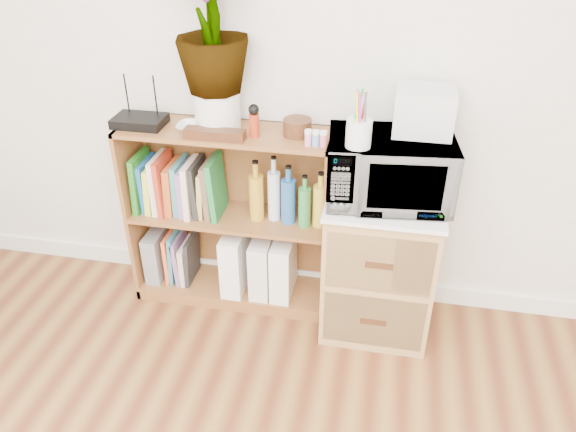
# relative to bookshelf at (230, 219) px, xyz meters

# --- Properties ---
(skirting_board) EXTENTS (4.00, 0.02, 0.10)m
(skirting_board) POSITION_rel_bookshelf_xyz_m (0.35, 0.14, -0.42)
(skirting_board) COLOR white
(skirting_board) RESTS_ON ground
(bookshelf) EXTENTS (1.00, 0.30, 0.95)m
(bookshelf) POSITION_rel_bookshelf_xyz_m (0.00, 0.00, 0.00)
(bookshelf) COLOR brown
(bookshelf) RESTS_ON ground
(wicker_unit) EXTENTS (0.50, 0.45, 0.70)m
(wicker_unit) POSITION_rel_bookshelf_xyz_m (0.75, -0.08, -0.12)
(wicker_unit) COLOR #9E7542
(wicker_unit) RESTS_ON ground
(microwave) EXTENTS (0.56, 0.41, 0.29)m
(microwave) POSITION_rel_bookshelf_xyz_m (0.75, -0.08, 0.39)
(microwave) COLOR silver
(microwave) RESTS_ON wicker_unit
(pen_cup) EXTENTS (0.10, 0.10, 0.11)m
(pen_cup) POSITION_rel_bookshelf_xyz_m (0.62, -0.20, 0.59)
(pen_cup) COLOR white
(pen_cup) RESTS_ON microwave
(small_appliance) EXTENTS (0.24, 0.20, 0.19)m
(small_appliance) POSITION_rel_bookshelf_xyz_m (0.87, -0.00, 0.63)
(small_appliance) COLOR silver
(small_appliance) RESTS_ON microwave
(router) EXTENTS (0.23, 0.16, 0.04)m
(router) POSITION_rel_bookshelf_xyz_m (-0.40, -0.02, 0.50)
(router) COLOR black
(router) RESTS_ON bookshelf
(white_bowl) EXTENTS (0.13, 0.13, 0.03)m
(white_bowl) POSITION_rel_bookshelf_xyz_m (-0.15, -0.03, 0.49)
(white_bowl) COLOR white
(white_bowl) RESTS_ON bookshelf
(plant_pot) EXTENTS (0.21, 0.21, 0.18)m
(plant_pot) POSITION_rel_bookshelf_xyz_m (-0.04, 0.02, 0.56)
(plant_pot) COLOR silver
(plant_pot) RESTS_ON bookshelf
(potted_plant) EXTENTS (0.32, 0.32, 0.58)m
(potted_plant) POSITION_rel_bookshelf_xyz_m (-0.04, 0.02, 0.94)
(potted_plant) COLOR #31712D
(potted_plant) RESTS_ON plant_pot
(trinket_box) EXTENTS (0.27, 0.07, 0.04)m
(trinket_box) POSITION_rel_bookshelf_xyz_m (-0.02, -0.10, 0.50)
(trinket_box) COLOR #351A0E
(trinket_box) RESTS_ON bookshelf
(kokeshi_doll) EXTENTS (0.05, 0.05, 0.10)m
(kokeshi_doll) POSITION_rel_bookshelf_xyz_m (0.15, -0.04, 0.53)
(kokeshi_doll) COLOR #9D2C13
(kokeshi_doll) RESTS_ON bookshelf
(wooden_bowl) EXTENTS (0.13, 0.13, 0.07)m
(wooden_bowl) POSITION_rel_bookshelf_xyz_m (0.33, 0.01, 0.51)
(wooden_bowl) COLOR #3A1A0F
(wooden_bowl) RESTS_ON bookshelf
(paint_jars) EXTENTS (0.10, 0.04, 0.05)m
(paint_jars) POSITION_rel_bookshelf_xyz_m (0.43, -0.09, 0.50)
(paint_jars) COLOR #DB7984
(paint_jars) RESTS_ON bookshelf
(file_box) EXTENTS (0.08, 0.22, 0.27)m
(file_box) POSITION_rel_bookshelf_xyz_m (-0.42, 0.00, -0.27)
(file_box) COLOR gray
(file_box) RESTS_ON bookshelf
(magazine_holder_left) EXTENTS (0.11, 0.27, 0.33)m
(magazine_holder_left) POSITION_rel_bookshelf_xyz_m (0.02, -0.01, -0.24)
(magazine_holder_left) COLOR white
(magazine_holder_left) RESTS_ON bookshelf
(magazine_holder_mid) EXTENTS (0.10, 0.25, 0.32)m
(magazine_holder_mid) POSITION_rel_bookshelf_xyz_m (0.16, -0.01, -0.25)
(magazine_holder_mid) COLOR silver
(magazine_holder_mid) RESTS_ON bookshelf
(magazine_holder_right) EXTENTS (0.10, 0.25, 0.32)m
(magazine_holder_right) POSITION_rel_bookshelf_xyz_m (0.27, -0.01, -0.25)
(magazine_holder_right) COLOR white
(magazine_holder_right) RESTS_ON bookshelf
(cookbooks) EXTENTS (0.43, 0.20, 0.30)m
(cookbooks) POSITION_rel_bookshelf_xyz_m (-0.25, 0.00, 0.16)
(cookbooks) COLOR #206F1D
(cookbooks) RESTS_ON bookshelf
(liquor_bottles) EXTENTS (0.38, 0.07, 0.32)m
(liquor_bottles) POSITION_rel_bookshelf_xyz_m (0.29, 0.00, 0.17)
(liquor_bottles) COLOR #BE8F23
(liquor_bottles) RESTS_ON bookshelf
(lower_books) EXTENTS (0.14, 0.19, 0.29)m
(lower_books) POSITION_rel_bookshelf_xyz_m (-0.28, 0.00, -0.27)
(lower_books) COLOR orange
(lower_books) RESTS_ON bookshelf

